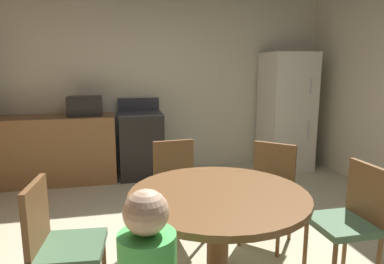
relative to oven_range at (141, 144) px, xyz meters
name	(u,v)px	position (x,y,z in m)	size (l,w,h in m)	color
wall_back	(150,80)	(0.18, 0.40, 0.88)	(5.67, 0.12, 2.70)	beige
kitchen_counter	(39,150)	(-1.35, 0.00, -0.02)	(2.00, 0.60, 0.90)	olive
oven_range	(141,144)	(0.00, 0.00, 0.00)	(0.60, 0.60, 1.10)	black
refrigerator	(286,112)	(2.21, -0.05, 0.41)	(0.68, 0.68, 1.76)	silver
microwave	(85,106)	(-0.73, 0.00, 0.56)	(0.44, 0.32, 0.26)	black
dining_table	(218,217)	(0.28, -2.81, 0.13)	(1.13, 1.13, 0.76)	brown
chair_west	(58,241)	(-0.69, -2.73, 0.03)	(0.43, 0.43, 0.87)	brown
chair_north	(177,183)	(0.19, -1.84, 0.03)	(0.44, 0.44, 0.87)	brown
chair_northeast	(269,186)	(0.97, -2.12, 0.03)	(0.57, 0.57, 0.87)	brown
chair_east	(352,216)	(1.26, -2.81, 0.03)	(0.40, 0.40, 0.87)	brown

